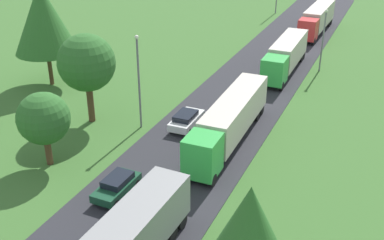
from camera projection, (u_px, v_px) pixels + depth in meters
name	position (u px, v px, depth m)	size (l,w,h in m)	color
road	(164.00, 182.00, 35.76)	(10.00, 140.00, 0.06)	#2B2B30
lane_marking_centre	(145.00, 203.00, 33.34)	(0.16, 124.53, 0.01)	white
truck_second	(230.00, 120.00, 40.39)	(2.76, 14.87, 3.60)	green
truck_third	(286.00, 55.00, 55.81)	(2.61, 12.78, 3.59)	green
truck_fourth	(317.00, 18.00, 70.67)	(2.85, 13.52, 3.68)	red
car_third	(117.00, 185.00, 34.02)	(1.84, 4.07, 1.38)	#19472D
car_fourth	(186.00, 119.00, 43.45)	(1.96, 4.24, 1.46)	white
lamppost_second	(139.00, 78.00, 41.83)	(0.36, 0.36, 8.61)	slate
lamppost_third	(323.00, 37.00, 55.25)	(0.36, 0.36, 7.31)	slate
tree_oak	(248.00, 239.00, 21.55)	(5.07, 5.07, 8.47)	#513823
tree_maple	(43.00, 18.00, 50.09)	(6.64, 6.64, 11.03)	#513823
tree_elm	(44.00, 119.00, 36.43)	(4.06, 4.06, 6.03)	#513823
tree_lime	(87.00, 63.00, 42.60)	(5.19, 5.19, 8.32)	#513823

